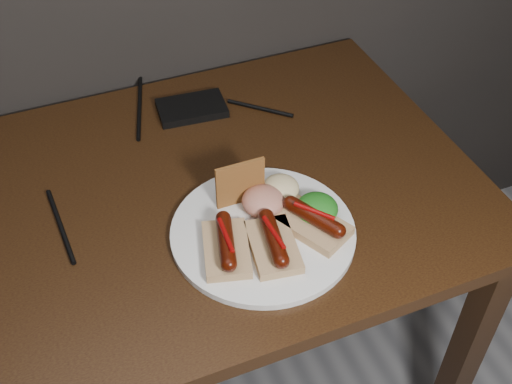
{
  "coord_description": "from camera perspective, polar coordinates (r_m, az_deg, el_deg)",
  "views": [
    {
      "loc": [
        -0.01,
        0.59,
        1.53
      ],
      "look_at": [
        0.27,
        1.27,
        0.82
      ],
      "focal_mm": 45.0,
      "sensor_mm": 36.0,
      "label": 1
    }
  ],
  "objects": [
    {
      "name": "crispbread",
      "position": [
        1.06,
        -1.41,
        0.79
      ],
      "size": [
        0.08,
        0.01,
        0.08
      ],
      "primitive_type": "cube",
      "color": "#AA672E",
      "rests_on": "plate"
    },
    {
      "name": "bread_sausage_right",
      "position": [
        1.04,
        5.13,
        -2.64
      ],
      "size": [
        0.11,
        0.13,
        0.04
      ],
      "color": "tan",
      "rests_on": "plate"
    },
    {
      "name": "salad_greens",
      "position": [
        1.05,
        5.44,
        -1.46
      ],
      "size": [
        0.07,
        0.07,
        0.04
      ],
      "primitive_type": "ellipsoid",
      "color": "#115611",
      "rests_on": "plate"
    },
    {
      "name": "salsa_mound",
      "position": [
        1.06,
        0.65,
        -0.79
      ],
      "size": [
        0.07,
        0.07,
        0.04
      ],
      "primitive_type": "ellipsoid",
      "color": "#A3101A",
      "rests_on": "plate"
    },
    {
      "name": "plate",
      "position": [
        1.05,
        0.62,
        -3.58
      ],
      "size": [
        0.31,
        0.31,
        0.01
      ],
      "primitive_type": "cylinder",
      "rotation": [
        0.0,
        0.0,
        -0.04
      ],
      "color": "silver",
      "rests_on": "desk"
    },
    {
      "name": "hard_drive",
      "position": [
        1.3,
        -5.74,
        7.43
      ],
      "size": [
        0.14,
        0.1,
        0.02
      ],
      "primitive_type": "cube",
      "rotation": [
        0.0,
        0.0,
        -0.09
      ],
      "color": "black",
      "rests_on": "desk"
    },
    {
      "name": "coleslaw_mound",
      "position": [
        1.09,
        2.2,
        0.35
      ],
      "size": [
        0.06,
        0.06,
        0.04
      ],
      "primitive_type": "ellipsoid",
      "color": "silver",
      "rests_on": "plate"
    },
    {
      "name": "bread_sausage_left",
      "position": [
        1.0,
        -2.66,
        -4.77
      ],
      "size": [
        0.1,
        0.13,
        0.04
      ],
      "color": "tan",
      "rests_on": "plate"
    },
    {
      "name": "desk",
      "position": [
        1.17,
        -14.56,
        -5.57
      ],
      "size": [
        1.4,
        0.7,
        0.75
      ],
      "color": "#34200D",
      "rests_on": "ground"
    },
    {
      "name": "bread_sausage_center",
      "position": [
        1.0,
        1.56,
        -4.53
      ],
      "size": [
        0.09,
        0.12,
        0.04
      ],
      "color": "tan",
      "rests_on": "plate"
    },
    {
      "name": "desk_cables",
      "position": [
        1.21,
        -17.66,
        1.65
      ],
      "size": [
        1.01,
        0.47,
        0.01
      ],
      "color": "black",
      "rests_on": "desk"
    }
  ]
}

